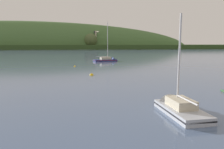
{
  "coord_description": "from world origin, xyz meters",
  "views": [
    {
      "loc": [
        -9.1,
        -1.75,
        6.48
      ],
      "look_at": [
        -2.34,
        35.19,
        1.13
      ],
      "focal_mm": 35.3,
      "sensor_mm": 36.0,
      "label": 1
    }
  ],
  "objects_px": {
    "mooring_buoy_foreground": "(92,75)",
    "sailboat_near_mooring": "(176,109)",
    "mooring_buoy_midchannel": "(75,67)",
    "sailboat_midwater_white": "(108,60)",
    "dockside_crane": "(96,40)"
  },
  "relations": [
    {
      "from": "mooring_buoy_midchannel",
      "to": "sailboat_midwater_white",
      "type": "bearing_deg",
      "value": 53.38
    },
    {
      "from": "sailboat_midwater_white",
      "to": "mooring_buoy_midchannel",
      "type": "xyz_separation_m",
      "value": [
        -12.16,
        -16.36,
        -0.28
      ]
    },
    {
      "from": "sailboat_near_mooring",
      "to": "mooring_buoy_foreground",
      "type": "xyz_separation_m",
      "value": [
        -5.86,
        25.44,
        -0.24
      ]
    },
    {
      "from": "mooring_buoy_midchannel",
      "to": "dockside_crane",
      "type": "bearing_deg",
      "value": 81.85
    },
    {
      "from": "sailboat_near_mooring",
      "to": "sailboat_midwater_white",
      "type": "height_order",
      "value": "sailboat_midwater_white"
    },
    {
      "from": "mooring_buoy_foreground",
      "to": "mooring_buoy_midchannel",
      "type": "relative_size",
      "value": 1.33
    },
    {
      "from": "sailboat_near_mooring",
      "to": "mooring_buoy_foreground",
      "type": "bearing_deg",
      "value": 12.67
    },
    {
      "from": "sailboat_near_mooring",
      "to": "sailboat_midwater_white",
      "type": "distance_m",
      "value": 59.76
    },
    {
      "from": "mooring_buoy_foreground",
      "to": "mooring_buoy_midchannel",
      "type": "bearing_deg",
      "value": 99.89
    },
    {
      "from": "sailboat_midwater_white",
      "to": "mooring_buoy_foreground",
      "type": "height_order",
      "value": "sailboat_midwater_white"
    },
    {
      "from": "mooring_buoy_foreground",
      "to": "mooring_buoy_midchannel",
      "type": "xyz_separation_m",
      "value": [
        -3.12,
        17.87,
        0.0
      ]
    },
    {
      "from": "sailboat_midwater_white",
      "to": "mooring_buoy_foreground",
      "type": "distance_m",
      "value": 35.41
    },
    {
      "from": "dockside_crane",
      "to": "sailboat_near_mooring",
      "type": "relative_size",
      "value": 1.92
    },
    {
      "from": "mooring_buoy_foreground",
      "to": "sailboat_near_mooring",
      "type": "bearing_deg",
      "value": -77.03
    },
    {
      "from": "sailboat_midwater_white",
      "to": "mooring_buoy_foreground",
      "type": "relative_size",
      "value": 17.86
    }
  ]
}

